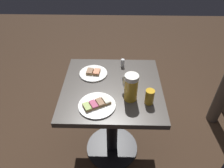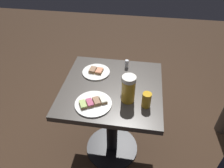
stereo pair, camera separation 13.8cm
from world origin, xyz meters
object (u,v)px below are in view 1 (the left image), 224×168
Objects in this scene: beer_mug at (131,87)px; salt_shaker at (123,63)px; plate_near at (97,105)px; plate_far at (93,73)px; beer_glass_small at (150,97)px.

salt_shaker is (-0.04, 0.34, -0.06)m from beer_mug.
plate_near is 0.32m from plate_far.
plate_far is at bearing 135.78° from beer_mug.
salt_shaker reaches higher than plate_near.
plate_near is at bearing -110.80° from salt_shaker.
plate_near is 1.13× the size of plate_far.
beer_mug is 0.35m from salt_shaker.
beer_mug is 1.86× the size of beer_glass_small.
beer_glass_small is (0.31, 0.04, 0.04)m from plate_near.
beer_mug is at bearing -44.22° from plate_far.
plate_far is at bearing 99.07° from plate_near.
plate_far is at bearing 142.27° from beer_glass_small.
plate_far is at bearing -154.05° from salt_shaker.
beer_glass_small is at bearing -68.15° from salt_shaker.
salt_shaker reaches higher than plate_far.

